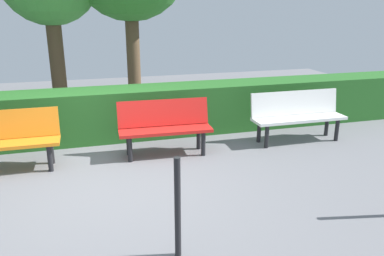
% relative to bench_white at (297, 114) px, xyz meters
% --- Properties ---
extents(ground_plane, '(16.17, 16.17, 0.00)m').
position_rel_bench_white_xyz_m(ground_plane, '(3.29, 0.89, -0.48)').
color(ground_plane, slate).
extents(bench_white, '(1.65, 0.47, 0.86)m').
position_rel_bench_white_xyz_m(bench_white, '(0.00, 0.00, 0.00)').
color(bench_white, white).
rests_on(bench_white, ground_plane).
extents(bench_red, '(1.47, 0.54, 0.86)m').
position_rel_bench_white_xyz_m(bench_red, '(2.36, 0.01, -0.00)').
color(bench_red, red).
rests_on(bench_red, ground_plane).
extents(bench_orange, '(1.50, 0.47, 0.86)m').
position_rel_bench_white_xyz_m(bench_orange, '(4.68, 0.01, -0.00)').
color(bench_orange, orange).
rests_on(bench_orange, ground_plane).
extents(hedge_row, '(12.17, 0.78, 0.88)m').
position_rel_bench_white_xyz_m(hedge_row, '(2.27, -1.03, -0.04)').
color(hedge_row, '#266023').
rests_on(hedge_row, ground_plane).
extents(railing_post_mid, '(0.06, 0.06, 1.00)m').
position_rel_bench_white_xyz_m(railing_post_mid, '(2.80, 2.65, 0.02)').
color(railing_post_mid, black).
rests_on(railing_post_mid, ground_plane).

